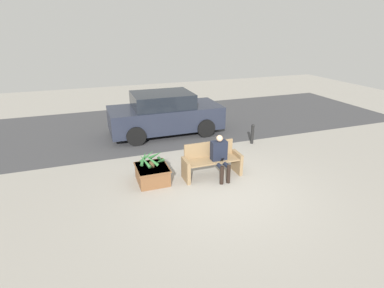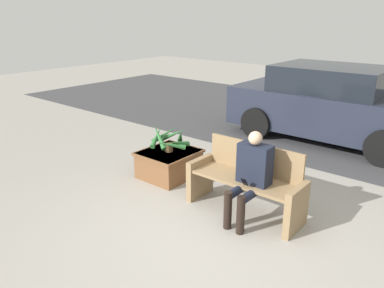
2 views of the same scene
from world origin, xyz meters
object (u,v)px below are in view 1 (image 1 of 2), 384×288
(bench, at_px, (212,161))
(person_seated, at_px, (220,155))
(planter_box, at_px, (152,174))
(bollard_post, at_px, (252,133))
(parked_car, at_px, (165,114))
(potted_plant, at_px, (152,159))

(bench, xyz_separation_m, person_seated, (0.16, -0.19, 0.23))
(planter_box, relative_size, bollard_post, 1.28)
(person_seated, bearing_deg, bollard_post, 42.25)
(person_seated, relative_size, parked_car, 0.29)
(bench, distance_m, bollard_post, 2.87)
(bench, relative_size, planter_box, 1.78)
(bench, distance_m, person_seated, 0.34)
(parked_car, relative_size, bollard_post, 5.89)
(person_seated, distance_m, parked_car, 4.01)
(planter_box, distance_m, potted_plant, 0.41)
(person_seated, bearing_deg, potted_plant, 167.75)
(planter_box, bearing_deg, person_seated, -12.12)
(bollard_post, bearing_deg, parked_car, 141.35)
(bench, bearing_deg, potted_plant, 173.16)
(planter_box, bearing_deg, parked_car, 70.03)
(potted_plant, bearing_deg, person_seated, -12.25)
(bench, distance_m, potted_plant, 1.62)
(person_seated, relative_size, bollard_post, 1.70)
(bollard_post, bearing_deg, planter_box, -158.21)
(person_seated, xyz_separation_m, bollard_post, (2.12, 1.93, -0.30))
(parked_car, xyz_separation_m, bollard_post, (2.57, -2.06, -0.40))
(potted_plant, bearing_deg, parked_car, 70.07)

